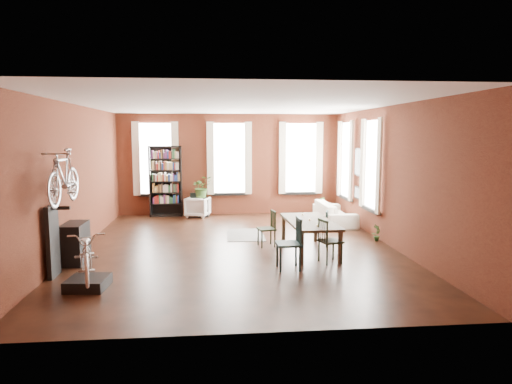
{
  "coord_description": "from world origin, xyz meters",
  "views": [
    {
      "loc": [
        -0.54,
        -10.08,
        2.53
      ],
      "look_at": [
        0.48,
        0.6,
        1.19
      ],
      "focal_mm": 32.0,
      "sensor_mm": 36.0,
      "label": 1
    }
  ],
  "objects": [
    {
      "name": "dining_chair_a",
      "position": [
        0.88,
        -1.74,
        0.49
      ],
      "size": [
        0.46,
        0.46,
        0.99
      ],
      "primitive_type": "cube",
      "rotation": [
        0.0,
        0.0,
        -1.55
      ],
      "color": "#1B393B",
      "rests_on": "ground"
    },
    {
      "name": "bicycle_floor",
      "position": [
        -2.61,
        -2.52,
        0.97
      ],
      "size": [
        0.75,
        0.95,
        1.58
      ],
      "primitive_type": "imported",
      "rotation": [
        0.0,
        0.0,
        0.26
      ],
      "color": "beige",
      "rests_on": "bike_trainer"
    },
    {
      "name": "bike_wall_rack",
      "position": [
        -3.4,
        -1.8,
        0.65
      ],
      "size": [
        0.16,
        0.6,
        1.3
      ],
      "primitive_type": "cube",
      "color": "black",
      "rests_on": "ground"
    },
    {
      "name": "dining_chair_b",
      "position": [
        0.67,
        0.08,
        0.41
      ],
      "size": [
        0.44,
        0.44,
        0.82
      ],
      "primitive_type": "cube",
      "rotation": [
        0.0,
        0.0,
        -1.39
      ],
      "color": "#1D301C",
      "rests_on": "ground"
    },
    {
      "name": "dining_chair_d",
      "position": [
        2.21,
        -0.04,
        0.4
      ],
      "size": [
        0.47,
        0.47,
        0.81
      ],
      "primitive_type": "cube",
      "rotation": [
        0.0,
        0.0,
        1.24
      ],
      "color": "#1B3B3A",
      "rests_on": "ground"
    },
    {
      "name": "bookshelf",
      "position": [
        -2.0,
        4.3,
        1.1
      ],
      "size": [
        1.0,
        0.32,
        2.2
      ],
      "primitive_type": "cube",
      "color": "black",
      "rests_on": "ground"
    },
    {
      "name": "cream_sofa",
      "position": [
        2.95,
        2.6,
        0.41
      ],
      "size": [
        0.61,
        2.08,
        0.81
      ],
      "primitive_type": "imported",
      "rotation": [
        0.0,
        0.0,
        1.57
      ],
      "color": "beige",
      "rests_on": "ground"
    },
    {
      "name": "white_armchair",
      "position": [
        -1.01,
        4.05,
        0.34
      ],
      "size": [
        0.82,
        0.79,
        0.68
      ],
      "primitive_type": "imported",
      "rotation": [
        0.0,
        0.0,
        2.84
      ],
      "color": "silver",
      "rests_on": "ground"
    },
    {
      "name": "room",
      "position": [
        0.25,
        0.62,
        2.14
      ],
      "size": [
        9.0,
        9.04,
        3.22
      ],
      "color": "black",
      "rests_on": "ground"
    },
    {
      "name": "bicycle_hung",
      "position": [
        -3.15,
        -1.8,
        2.13
      ],
      "size": [
        0.47,
        1.0,
        1.66
      ],
      "primitive_type": "imported",
      "color": "#A5A8AD",
      "rests_on": "bike_wall_rack"
    },
    {
      "name": "dining_chair_c",
      "position": [
        1.78,
        -1.38,
        0.44
      ],
      "size": [
        0.5,
        0.5,
        0.88
      ],
      "primitive_type": "cube",
      "rotation": [
        0.0,
        0.0,
        1.84
      ],
      "color": "black",
      "rests_on": "ground"
    },
    {
      "name": "plant_small",
      "position": [
        3.37,
        0.33,
        0.07
      ],
      "size": [
        0.43,
        0.46,
        0.15
      ],
      "primitive_type": "imported",
      "rotation": [
        0.0,
        0.0,
        0.67
      ],
      "color": "#265120",
      "rests_on": "ground"
    },
    {
      "name": "plant_by_sofa",
      "position": [
        2.81,
        3.84,
        0.14
      ],
      "size": [
        0.34,
        0.61,
        0.27
      ],
      "primitive_type": "imported",
      "rotation": [
        0.0,
        0.0,
        0.01
      ],
      "color": "#356126",
      "rests_on": "ground"
    },
    {
      "name": "console_table",
      "position": [
        -3.28,
        -0.9,
        0.4
      ],
      "size": [
        0.4,
        0.8,
        0.8
      ],
      "primitive_type": "cube",
      "color": "black",
      "rests_on": "ground"
    },
    {
      "name": "dining_table",
      "position": [
        1.54,
        -0.52,
        0.35
      ],
      "size": [
        1.0,
        2.07,
        0.7
      ],
      "primitive_type": "cube",
      "rotation": [
        0.0,
        0.0,
        0.03
      ],
      "color": "#483D2B",
      "rests_on": "ground"
    },
    {
      "name": "striped_rug",
      "position": [
        0.28,
        1.29,
        0.01
      ],
      "size": [
        0.97,
        1.52,
        0.01
      ],
      "primitive_type": "cube",
      "rotation": [
        0.0,
        0.0,
        -0.03
      ],
      "color": "black",
      "rests_on": "ground"
    },
    {
      "name": "bike_trainer",
      "position": [
        -2.62,
        -2.52,
        0.09
      ],
      "size": [
        0.69,
        0.69,
        0.18
      ],
      "primitive_type": "cube",
      "rotation": [
        0.0,
        0.0,
        -0.1
      ],
      "color": "black",
      "rests_on": "ground"
    },
    {
      "name": "plant_on_stand",
      "position": [
        -0.88,
        4.05,
        0.86
      ],
      "size": [
        0.81,
        0.85,
        0.53
      ],
      "primitive_type": "imported",
      "rotation": [
        0.0,
        0.0,
        0.35
      ],
      "color": "#355823",
      "rests_on": "plant_stand"
    },
    {
      "name": "plant_stand",
      "position": [
        -0.86,
        4.09,
        0.3
      ],
      "size": [
        0.35,
        0.35,
        0.6
      ],
      "primitive_type": "cube",
      "rotation": [
        0.0,
        0.0,
        0.21
      ],
      "color": "black",
      "rests_on": "ground"
    }
  ]
}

